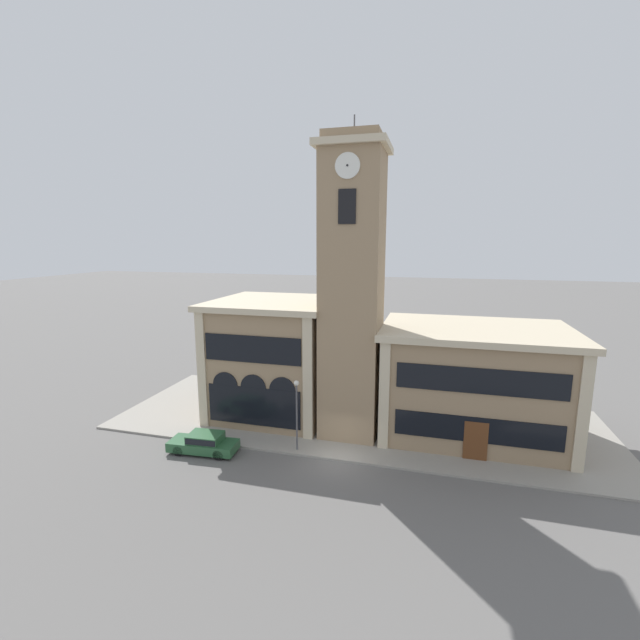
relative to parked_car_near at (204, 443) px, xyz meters
The scene contains 7 objects.
ground_plane 9.16m from the parked_car_near, ahead, with size 300.00×300.00×0.00m, color #605E5B.
sidewalk_kerb 12.08m from the parked_car_near, 41.36° to the left, with size 38.23×13.54×0.15m.
clock_tower 14.63m from the parked_car_near, 32.11° to the left, with size 4.82×4.82×22.55m.
town_hall_left_wing 9.36m from the parked_car_near, 75.29° to the left, with size 9.81×9.81×9.57m.
town_hall_right_wing 19.86m from the parked_car_near, 24.63° to the left, with size 13.45×9.81×8.13m.
parked_car_near is the anchor object (origin of this frame).
street_lamp 6.92m from the parked_car_near, 16.69° to the left, with size 0.36×0.36×4.97m.
Camera 1 is at (5.74, -25.37, 14.28)m, focal length 24.00 mm.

